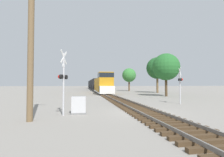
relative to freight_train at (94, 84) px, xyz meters
The scene contains 10 objects.
ground_plane 57.46m from the freight_train, 90.00° to the right, with size 400.00×400.00×0.00m, color gray.
rail_track_bed 57.46m from the freight_train, 90.00° to the right, with size 2.60×160.00×0.31m.
freight_train is the anchor object (origin of this frame).
crossing_signal_near 57.95m from the freight_train, 95.71° to the right, with size 0.59×1.00×4.40m.
crossing_signal_far 53.06m from the freight_train, 83.77° to the right, with size 0.58×1.00×3.88m.
relay_cabinet 57.44m from the freight_train, 94.73° to the right, with size 1.08×0.70×1.22m.
utility_pole 59.85m from the freight_train, 97.11° to the right, with size 1.80×0.34×9.50m.
tree_far_right 42.69m from the freight_train, 76.65° to the right, with size 4.71×4.71×7.49m.
tree_mid_background 32.74m from the freight_train, 65.45° to the right, with size 5.30×5.30×8.73m.
tree_deep_background 19.79m from the freight_train, 60.21° to the right, with size 4.31×4.31×7.11m.
Camera 1 is at (-4.42, -12.43, 2.10)m, focal length 28.00 mm.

